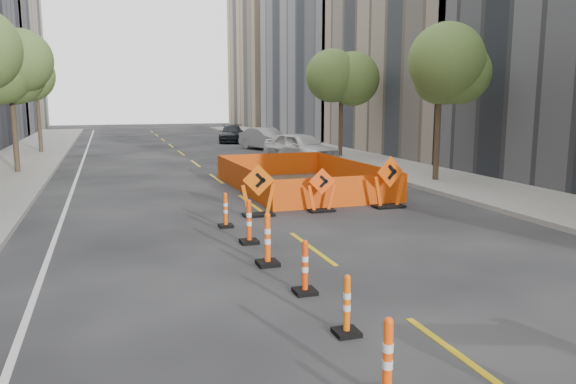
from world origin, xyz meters
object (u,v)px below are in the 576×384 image
object	(u,v)px
channelizer_1	(388,360)
channelizer_2	(347,305)
chevron_sign_left	(258,190)
channelizer_4	(268,239)
parked_car_near	(301,147)
channelizer_3	(305,267)
channelizer_6	(226,210)
parked_car_mid	(266,139)
chevron_sign_center	(322,190)
chevron_sign_right	(389,182)
parked_car_far	(232,134)
channelizer_5	(249,222)

from	to	relation	value
channelizer_1	channelizer_2	size ratio (longest dim) A/B	1.12
chevron_sign_left	channelizer_4	bearing A→B (deg)	-87.50
parked_car_near	channelizer_1	bearing A→B (deg)	-127.79
channelizer_3	parked_car_near	bearing A→B (deg)	71.13
channelizer_6	parked_car_mid	distance (m)	23.07
channelizer_6	channelizer_3	bearing A→B (deg)	-87.01
channelizer_2	chevron_sign_center	size ratio (longest dim) A/B	0.69
channelizer_2	channelizer_3	xyz separation A→B (m)	(0.01, 1.87, 0.03)
channelizer_4	channelizer_6	distance (m)	3.74
channelizer_1	parked_car_mid	bearing A→B (deg)	76.88
channelizer_4	chevron_sign_right	size ratio (longest dim) A/B	0.68
parked_car_mid	parked_car_far	bearing A→B (deg)	76.95
parked_car_far	chevron_sign_left	bearing A→B (deg)	-86.41
chevron_sign_right	parked_car_near	size ratio (longest dim) A/B	0.34
channelizer_2	parked_car_far	size ratio (longest dim) A/B	0.20
channelizer_1	channelizer_6	bearing A→B (deg)	89.78
channelizer_5	parked_car_near	world-z (taller)	parked_car_near
chevron_sign_right	parked_car_mid	distance (m)	20.84
chevron_sign_left	channelizer_1	bearing A→B (deg)	-81.67
channelizer_1	channelizer_2	distance (m)	1.90
channelizer_4	chevron_sign_right	world-z (taller)	chevron_sign_right
chevron_sign_left	chevron_sign_center	xyz separation A→B (m)	(2.02, 0.04, -0.09)
channelizer_3	channelizer_6	bearing A→B (deg)	92.99
channelizer_3	parked_car_mid	size ratio (longest dim) A/B	0.22
channelizer_2	parked_car_near	distance (m)	22.53
channelizer_3	chevron_sign_left	size ratio (longest dim) A/B	0.64
chevron_sign_right	parked_car_near	xyz separation A→B (m)	(1.47, 12.90, -0.01)
chevron_sign_center	parked_car_near	bearing A→B (deg)	83.43
channelizer_5	chevron_sign_center	world-z (taller)	chevron_sign_center
chevron_sign_center	channelizer_2	bearing A→B (deg)	-99.14
channelizer_2	parked_car_mid	world-z (taller)	parked_car_mid
parked_car_near	parked_car_mid	xyz separation A→B (m)	(0.24, 7.87, -0.08)
channelizer_5	parked_car_far	size ratio (longest dim) A/B	0.24
parked_car_mid	parked_car_far	distance (m)	7.30
channelizer_3	channelizer_5	size ratio (longest dim) A/B	0.92
parked_car_near	parked_car_mid	distance (m)	7.88
channelizer_3	channelizer_5	distance (m)	3.74
channelizer_2	chevron_sign_right	xyz separation A→B (m)	(5.25, 8.61, 0.36)
channelizer_1	channelizer_4	size ratio (longest dim) A/B	0.92
channelizer_3	chevron_sign_center	world-z (taller)	chevron_sign_center
channelizer_1	parked_car_mid	xyz separation A→B (m)	(7.28, 31.24, 0.22)
chevron_sign_right	chevron_sign_left	bearing A→B (deg)	169.38
chevron_sign_right	parked_car_far	size ratio (longest dim) A/B	0.36
chevron_sign_center	chevron_sign_right	distance (m)	2.29
channelizer_5	parked_car_mid	distance (m)	24.79
parked_car_near	channelizer_4	bearing A→B (deg)	-132.20
channelizer_2	channelizer_5	size ratio (longest dim) A/B	0.86
channelizer_5	chevron_sign_center	distance (m)	4.33
channelizer_4	channelizer_6	bearing A→B (deg)	91.91
channelizer_2	chevron_sign_right	world-z (taller)	chevron_sign_right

